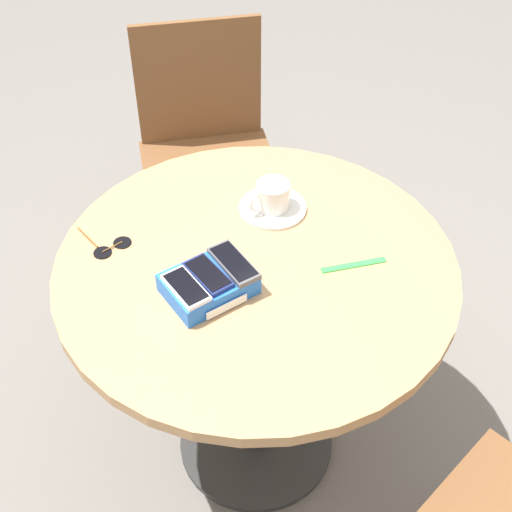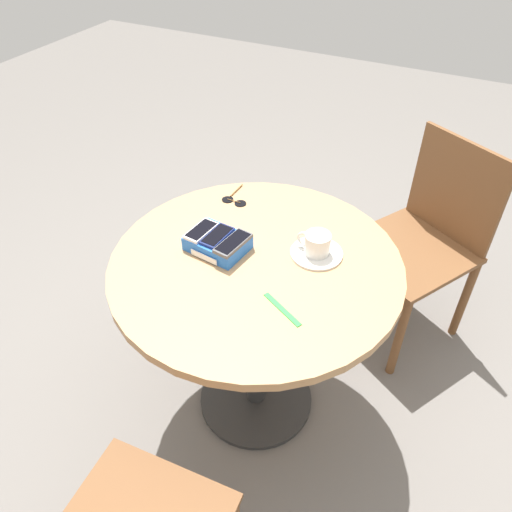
% 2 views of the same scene
% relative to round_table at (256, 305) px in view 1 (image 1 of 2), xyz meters
% --- Properties ---
extents(ground_plane, '(8.00, 8.00, 0.00)m').
position_rel_round_table_xyz_m(ground_plane, '(0.00, 0.00, -0.60)').
color(ground_plane, slate).
extents(round_table, '(0.91, 0.91, 0.74)m').
position_rel_round_table_xyz_m(round_table, '(0.00, 0.00, 0.00)').
color(round_table, '#2D2D2D').
rests_on(round_table, ground_plane).
extents(phone_box, '(0.20, 0.16, 0.05)m').
position_rel_round_table_xyz_m(phone_box, '(-0.14, -0.00, 0.16)').
color(phone_box, blue).
rests_on(phone_box, round_table).
extents(phone_white, '(0.07, 0.12, 0.01)m').
position_rel_round_table_xyz_m(phone_white, '(-0.19, -0.00, 0.19)').
color(phone_white, silver).
rests_on(phone_white, phone_box).
extents(phone_navy, '(0.07, 0.12, 0.01)m').
position_rel_round_table_xyz_m(phone_navy, '(-0.14, -0.00, 0.19)').
color(phone_navy, navy).
rests_on(phone_navy, phone_box).
extents(phone_gray, '(0.07, 0.14, 0.01)m').
position_rel_round_table_xyz_m(phone_gray, '(-0.07, -0.01, 0.19)').
color(phone_gray, '#515156').
rests_on(phone_gray, phone_box).
extents(saucer, '(0.16, 0.16, 0.01)m').
position_rel_round_table_xyz_m(saucer, '(0.15, 0.11, 0.14)').
color(saucer, silver).
rests_on(saucer, round_table).
extents(coffee_cup, '(0.11, 0.08, 0.07)m').
position_rel_round_table_xyz_m(coffee_cup, '(0.15, 0.11, 0.18)').
color(coffee_cup, silver).
rests_on(coffee_cup, saucer).
extents(lanyard_strap, '(0.14, 0.08, 0.00)m').
position_rel_round_table_xyz_m(lanyard_strap, '(0.16, -0.15, 0.14)').
color(lanyard_strap, green).
rests_on(lanyard_strap, round_table).
extents(sunglasses, '(0.09, 0.13, 0.01)m').
position_rel_round_table_xyz_m(sunglasses, '(-0.22, 0.26, 0.14)').
color(sunglasses, black).
rests_on(sunglasses, round_table).
extents(chair_near_window, '(0.60, 0.60, 0.87)m').
position_rel_round_table_xyz_m(chair_near_window, '(0.41, 0.71, -0.14)').
color(chair_near_window, brown).
rests_on(chair_near_window, ground_plane).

